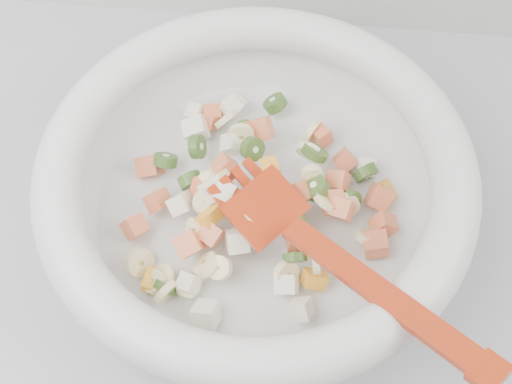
# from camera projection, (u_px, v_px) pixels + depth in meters

# --- Properties ---
(counter) EXTENTS (2.00, 0.60, 0.90)m
(counter) POSITION_uv_depth(u_px,v_px,m) (164.00, 337.00, 1.06)
(counter) COLOR gray
(counter) RESTS_ON ground
(mixing_bowl) EXTENTS (0.41, 0.41, 0.13)m
(mixing_bowl) POSITION_uv_depth(u_px,v_px,m) (256.00, 185.00, 0.61)
(mixing_bowl) COLOR white
(mixing_bowl) RESTS_ON counter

